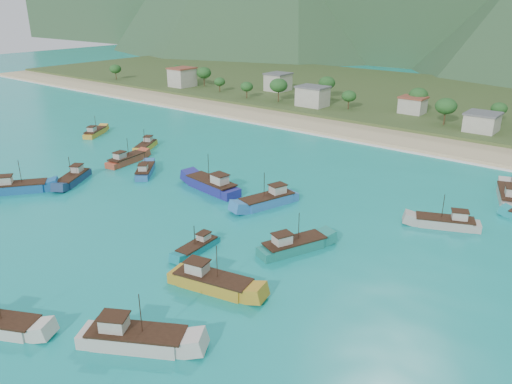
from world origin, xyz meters
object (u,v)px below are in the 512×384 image
Objects in this scene: boat_8 at (146,146)px; boat_21 at (293,246)px; boat_2 at (145,171)px; boat_12 at (198,248)px; boat_17 at (18,188)px; boat_23 at (509,196)px; boat_9 at (446,223)px; boat_0 at (126,160)px; boat_5 at (74,179)px; boat_19 at (268,201)px; boat_3 at (135,339)px; boat_15 at (212,283)px; boat_6 at (212,186)px; boat_4 at (95,133)px.

boat_8 is 64.40m from boat_21.
boat_2 is at bearing 109.90° from boat_8.
boat_17 is (-45.00, -4.43, 0.38)m from boat_12.
boat_8 is 0.79× the size of boat_23.
boat_8 is 58.07m from boat_12.
boat_0 is at bearing 76.00° from boat_9.
boat_5 is 85.97m from boat_23.
boat_2 is 61.71m from boat_9.
boat_19 is 45.34m from boat_23.
boat_5 reaches higher than boat_12.
boat_3 reaches higher than boat_23.
boat_17 is (-3.51, -10.04, 0.13)m from boat_5.
boat_5 is 26.61m from boat_8.
boat_8 is 69.01m from boat_15.
boat_19 is at bearing 68.40° from boat_17.
boat_17 is (-71.49, -36.01, 0.12)m from boat_9.
boat_0 is 40.89m from boat_19.
boat_9 is 27.31m from boat_21.
boat_17 is at bearing 137.85° from boat_6.
boat_8 is (-33.39, 11.23, -0.38)m from boat_6.
boat_6 is 29.20m from boat_21.
boat_3 is at bearing -62.43° from boat_4.
boat_3 reaches higher than boat_15.
boat_21 is 46.44m from boat_23.
boat_3 is at bearing 21.94° from boat_17.
boat_15 is (24.51, -26.32, -0.15)m from boat_6.
boat_3 is 13.79m from boat_15.
boat_2 is at bearing 21.98° from boat_19.
boat_21 is at bearing -20.76° from boat_0.
boat_21 reaches higher than boat_4.
boat_8 is (-15.30, 13.11, -0.01)m from boat_2.
boat_23 is at bearing -122.04° from boat_19.
boat_2 is 0.68× the size of boat_6.
boat_21 is (2.51, 15.23, -0.07)m from boat_15.
boat_23 reaches higher than boat_4.
boat_9 is (16.18, 51.71, -0.16)m from boat_3.
boat_19 reaches higher than boat_8.
boat_8 is 0.85× the size of boat_21.
boat_21 is (1.09, 28.95, -0.11)m from boat_3.
boat_23 is (34.21, 29.75, 0.01)m from boat_19.
boat_19 is at bearing -78.00° from boat_6.
boat_2 is 0.75× the size of boat_3.
boat_23 is (47.42, 30.63, -0.13)m from boat_6.
boat_21 is (13.81, -11.96, -0.08)m from boat_19.
boat_2 is at bearing -169.02° from boat_21.
boat_8 is at bearing -134.95° from boat_15.
boat_9 is at bearing 78.97° from boat_21.
boat_12 is at bearing 43.39° from boat_17.
boat_23 reaches higher than boat_21.
boat_3 is 95.95m from boat_4.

